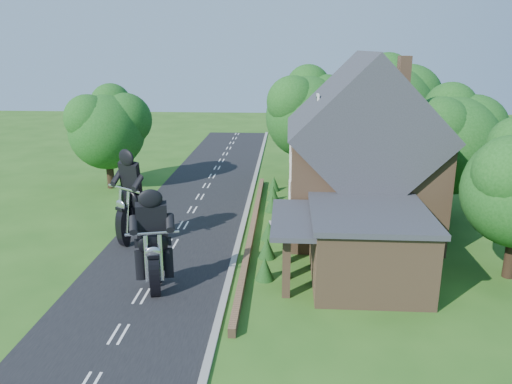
# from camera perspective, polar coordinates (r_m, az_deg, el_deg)

# --- Properties ---
(ground) EXTENTS (120.00, 120.00, 0.00)m
(ground) POSITION_cam_1_polar(r_m,az_deg,el_deg) (25.35, -11.09, -8.43)
(ground) COLOR #285518
(ground) RESTS_ON ground
(road) EXTENTS (7.00, 80.00, 0.02)m
(road) POSITION_cam_1_polar(r_m,az_deg,el_deg) (25.35, -11.09, -8.41)
(road) COLOR black
(road) RESTS_ON ground
(kerb) EXTENTS (0.30, 80.00, 0.12)m
(kerb) POSITION_cam_1_polar(r_m,az_deg,el_deg) (24.68, -2.77, -8.68)
(kerb) COLOR gray
(kerb) RESTS_ON ground
(garden_wall) EXTENTS (0.30, 22.00, 0.40)m
(garden_wall) POSITION_cam_1_polar(r_m,az_deg,el_deg) (29.17, -0.42, -4.33)
(garden_wall) COLOR brown
(garden_wall) RESTS_ON ground
(house) EXTENTS (9.54, 8.64, 10.24)m
(house) POSITION_cam_1_polar(r_m,az_deg,el_deg) (29.20, 11.94, 3.82)
(house) COLOR brown
(house) RESTS_ON ground
(annex) EXTENTS (7.05, 5.94, 3.44)m
(annex) POSITION_cam_1_polar(r_m,az_deg,el_deg) (23.41, 12.34, -5.94)
(annex) COLOR brown
(annex) RESTS_ON ground
(tree_house_right) EXTENTS (6.51, 6.00, 8.40)m
(tree_house_right) POSITION_cam_1_polar(r_m,az_deg,el_deg) (32.98, 22.09, 5.88)
(tree_house_right) COLOR black
(tree_house_right) RESTS_ON ground
(tree_behind_house) EXTENTS (7.81, 7.20, 10.08)m
(tree_behind_house) POSITION_cam_1_polar(r_m,az_deg,el_deg) (39.41, 15.44, 9.54)
(tree_behind_house) COLOR black
(tree_behind_house) RESTS_ON ground
(tree_behind_left) EXTENTS (6.94, 6.40, 9.16)m
(tree_behind_left) POSITION_cam_1_polar(r_m,az_deg,el_deg) (39.68, 6.46, 9.34)
(tree_behind_left) COLOR black
(tree_behind_left) RESTS_ON ground
(tree_far_road) EXTENTS (6.08, 5.60, 7.84)m
(tree_far_road) POSITION_cam_1_polar(r_m,az_deg,el_deg) (39.04, -16.16, 7.36)
(tree_far_road) COLOR black
(tree_far_road) RESTS_ON ground
(shrub_a) EXTENTS (0.90, 0.90, 1.10)m
(shrub_a) POSITION_cam_1_polar(r_m,az_deg,el_deg) (23.45, 1.00, -8.74)
(shrub_a) COLOR #133A12
(shrub_a) RESTS_ON ground
(shrub_b) EXTENTS (0.90, 0.90, 1.10)m
(shrub_b) POSITION_cam_1_polar(r_m,az_deg,el_deg) (25.74, 1.26, -6.39)
(shrub_b) COLOR #133A12
(shrub_b) RESTS_ON ground
(shrub_c) EXTENTS (0.90, 0.90, 1.10)m
(shrub_c) POSITION_cam_1_polar(r_m,az_deg,el_deg) (28.06, 1.47, -4.42)
(shrub_c) COLOR #133A12
(shrub_c) RESTS_ON ground
(shrub_d) EXTENTS (0.90, 0.90, 1.10)m
(shrub_d) POSITION_cam_1_polar(r_m,az_deg,el_deg) (32.78, 1.81, -1.33)
(shrub_d) COLOR #133A12
(shrub_d) RESTS_ON ground
(shrub_e) EXTENTS (0.90, 0.90, 1.10)m
(shrub_e) POSITION_cam_1_polar(r_m,az_deg,el_deg) (35.17, 1.94, -0.10)
(shrub_e) COLOR #133A12
(shrub_e) RESTS_ON ground
(shrub_f) EXTENTS (0.90, 0.90, 1.10)m
(shrub_f) POSITION_cam_1_polar(r_m,az_deg,el_deg) (37.58, 2.06, 0.97)
(shrub_f) COLOR #133A12
(shrub_f) RESTS_ON ground
(motorcycle_lead) EXTENTS (0.74, 1.57, 1.42)m
(motorcycle_lead) POSITION_cam_1_polar(r_m,az_deg,el_deg) (22.85, -11.45, -9.36)
(motorcycle_lead) COLOR black
(motorcycle_lead) RESTS_ON ground
(motorcycle_follow) EXTENTS (1.29, 1.66, 1.59)m
(motorcycle_follow) POSITION_cam_1_polar(r_m,az_deg,el_deg) (28.41, -13.75, -4.12)
(motorcycle_follow) COLOR black
(motorcycle_follow) RESTS_ON ground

